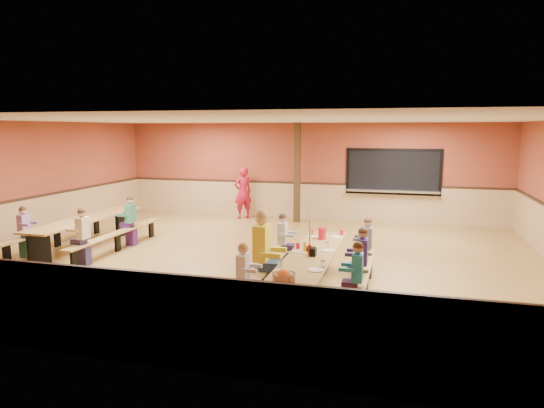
# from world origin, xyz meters

# --- Properties ---
(ground) EXTENTS (12.00, 12.00, 0.00)m
(ground) POSITION_xyz_m (0.00, 0.00, 0.00)
(ground) COLOR olive
(ground) RESTS_ON ground
(room_envelope) EXTENTS (12.04, 10.04, 3.02)m
(room_envelope) POSITION_xyz_m (0.00, 0.00, 0.69)
(room_envelope) COLOR brown
(room_envelope) RESTS_ON ground
(kitchen_pass_through) EXTENTS (2.78, 0.28, 1.38)m
(kitchen_pass_through) POSITION_xyz_m (2.60, 4.96, 1.49)
(kitchen_pass_through) COLOR black
(kitchen_pass_through) RESTS_ON ground
(structural_post) EXTENTS (0.18, 0.18, 3.00)m
(structural_post) POSITION_xyz_m (-0.20, 4.40, 1.50)
(structural_post) COLOR #332111
(structural_post) RESTS_ON ground
(cafeteria_table_main) EXTENTS (1.91, 3.70, 0.74)m
(cafeteria_table_main) POSITION_xyz_m (1.46, -2.12, 0.53)
(cafeteria_table_main) COLOR #A78242
(cafeteria_table_main) RESTS_ON ground
(cafeteria_table_second) EXTENTS (1.91, 3.70, 0.74)m
(cafeteria_table_second) POSITION_xyz_m (-4.26, -0.23, 0.53)
(cafeteria_table_second) COLOR #A78242
(cafeteria_table_second) RESTS_ON ground
(seated_child_white_left) EXTENTS (0.33, 0.27, 1.12)m
(seated_child_white_left) POSITION_xyz_m (0.64, -3.22, 0.56)
(seated_child_white_left) COLOR silver
(seated_child_white_left) RESTS_ON ground
(seated_adult_yellow) EXTENTS (0.49, 0.40, 1.46)m
(seated_adult_yellow) POSITION_xyz_m (0.64, -2.23, 0.73)
(seated_adult_yellow) COLOR gold
(seated_adult_yellow) RESTS_ON ground
(seated_child_grey_left) EXTENTS (0.34, 0.28, 1.15)m
(seated_child_grey_left) POSITION_xyz_m (0.64, -0.78, 0.57)
(seated_child_grey_left) COLOR #B7B7B7
(seated_child_grey_left) RESTS_ON ground
(seated_child_teal_right) EXTENTS (0.34, 0.28, 1.14)m
(seated_child_teal_right) POSITION_xyz_m (2.29, -2.80, 0.57)
(seated_child_teal_right) COLOR teal
(seated_child_teal_right) RESTS_ON ground
(seated_child_navy_right) EXTENTS (0.36, 0.29, 1.18)m
(seated_child_navy_right) POSITION_xyz_m (2.29, -1.91, 0.59)
(seated_child_navy_right) COLOR navy
(seated_child_navy_right) RESTS_ON ground
(seated_child_char_right) EXTENTS (0.34, 0.28, 1.14)m
(seated_child_char_right) POSITION_xyz_m (2.29, -0.76, 0.57)
(seated_child_char_right) COLOR #505359
(seated_child_char_right) RESTS_ON ground
(seated_child_purple_sec) EXTENTS (0.33, 0.27, 1.12)m
(seated_child_purple_sec) POSITION_xyz_m (-5.09, -1.25, 0.56)
(seated_child_purple_sec) COLOR #94679E
(seated_child_purple_sec) RESTS_ON ground
(seated_child_green_sec) EXTENTS (0.36, 0.30, 1.19)m
(seated_child_green_sec) POSITION_xyz_m (-3.44, 0.37, 0.60)
(seated_child_green_sec) COLOR #347558
(seated_child_green_sec) RESTS_ON ground
(seated_child_tan_sec) EXTENTS (0.36, 0.29, 1.19)m
(seated_child_tan_sec) POSITION_xyz_m (-3.44, -1.45, 0.59)
(seated_child_tan_sec) COLOR beige
(seated_child_tan_sec) RESTS_ON ground
(standing_woman) EXTENTS (0.70, 0.69, 1.63)m
(standing_woman) POSITION_xyz_m (-1.98, 4.55, 0.82)
(standing_woman) COLOR #A61329
(standing_woman) RESTS_ON ground
(punch_pitcher) EXTENTS (0.16, 0.16, 0.22)m
(punch_pitcher) POSITION_xyz_m (1.45, -0.96, 0.85)
(punch_pitcher) COLOR red
(punch_pitcher) RESTS_ON cafeteria_table_main
(chip_bowl) EXTENTS (0.32, 0.32, 0.15)m
(chip_bowl) POSITION_xyz_m (1.37, -3.66, 0.81)
(chip_bowl) COLOR orange
(chip_bowl) RESTS_ON cafeteria_table_main
(napkin_dispenser) EXTENTS (0.10, 0.14, 0.13)m
(napkin_dispenser) POSITION_xyz_m (1.51, -2.21, 0.80)
(napkin_dispenser) COLOR black
(napkin_dispenser) RESTS_ON cafeteria_table_main
(condiment_mustard) EXTENTS (0.06, 0.06, 0.17)m
(condiment_mustard) POSITION_xyz_m (1.33, -2.00, 0.82)
(condiment_mustard) COLOR yellow
(condiment_mustard) RESTS_ON cafeteria_table_main
(condiment_ketchup) EXTENTS (0.06, 0.06, 0.17)m
(condiment_ketchup) POSITION_xyz_m (1.44, -2.14, 0.82)
(condiment_ketchup) COLOR #B2140F
(condiment_ketchup) RESTS_ON cafeteria_table_main
(table_paddle) EXTENTS (0.16, 0.16, 0.56)m
(table_paddle) POSITION_xyz_m (1.40, -1.89, 0.88)
(table_paddle) COLOR black
(table_paddle) RESTS_ON cafeteria_table_main
(place_settings) EXTENTS (0.65, 3.30, 0.11)m
(place_settings) POSITION_xyz_m (1.46, -2.12, 0.80)
(place_settings) COLOR beige
(place_settings) RESTS_ON cafeteria_table_main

